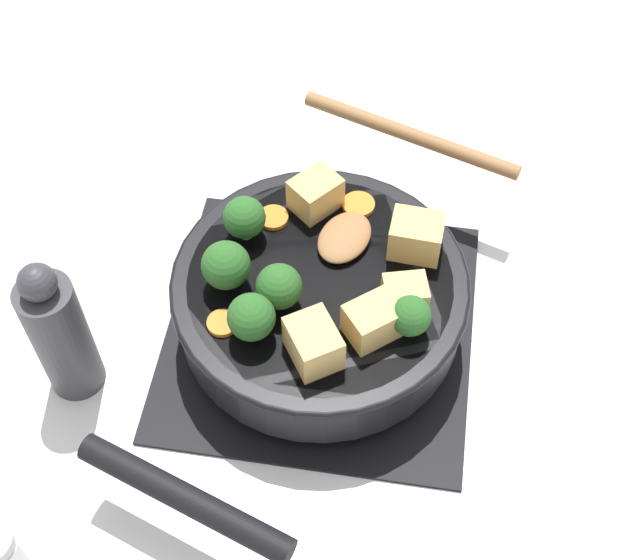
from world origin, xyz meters
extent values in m
plane|color=silver|center=(0.00, 0.00, 0.00)|extent=(2.40, 2.40, 0.00)
cube|color=black|center=(0.00, 0.00, 0.00)|extent=(0.31, 0.31, 0.01)
torus|color=black|center=(0.00, 0.00, 0.02)|extent=(0.24, 0.24, 0.01)
cube|color=black|center=(0.00, 0.00, 0.02)|extent=(0.01, 0.23, 0.01)
cube|color=black|center=(0.00, 0.00, 0.02)|extent=(0.23, 0.01, 0.01)
cylinder|color=black|center=(0.00, 0.00, 0.06)|extent=(0.28, 0.28, 0.06)
cylinder|color=brown|center=(0.00, 0.00, 0.06)|extent=(0.25, 0.25, 0.05)
torus|color=black|center=(0.00, 0.00, 0.08)|extent=(0.29, 0.29, 0.01)
cylinder|color=black|center=(0.23, -0.08, 0.08)|extent=(0.09, 0.20, 0.02)
ellipsoid|color=olive|center=(-0.05, 0.02, 0.09)|extent=(0.08, 0.07, 0.01)
cylinder|color=olive|center=(-0.20, 0.07, 0.10)|extent=(0.09, 0.24, 0.02)
cube|color=tan|center=(0.08, 0.01, 0.11)|extent=(0.06, 0.06, 0.04)
cube|color=tan|center=(0.05, 0.06, 0.11)|extent=(0.06, 0.06, 0.04)
cube|color=tan|center=(-0.05, 0.09, 0.11)|extent=(0.04, 0.05, 0.04)
cube|color=tan|center=(0.02, 0.08, 0.10)|extent=(0.04, 0.05, 0.03)
cube|color=tan|center=(-0.09, -0.02, 0.11)|extent=(0.06, 0.06, 0.04)
cylinder|color=#709956|center=(0.03, -0.03, 0.09)|extent=(0.01, 0.01, 0.01)
sphere|color=#285B23|center=(0.03, -0.03, 0.12)|extent=(0.04, 0.04, 0.04)
cylinder|color=#709956|center=(0.02, -0.09, 0.09)|extent=(0.01, 0.01, 0.01)
sphere|color=#285B23|center=(0.02, -0.09, 0.12)|extent=(0.05, 0.05, 0.05)
cylinder|color=#709956|center=(0.07, -0.05, 0.09)|extent=(0.01, 0.01, 0.01)
sphere|color=#285B23|center=(0.07, -0.05, 0.12)|extent=(0.04, 0.04, 0.04)
cylinder|color=#709956|center=(0.05, 0.09, 0.09)|extent=(0.01, 0.01, 0.01)
sphere|color=#285B23|center=(0.05, 0.09, 0.11)|extent=(0.04, 0.04, 0.04)
cylinder|color=#709956|center=(-0.04, -0.08, 0.09)|extent=(0.01, 0.01, 0.01)
sphere|color=#285B23|center=(-0.04, -0.08, 0.12)|extent=(0.04, 0.04, 0.04)
cylinder|color=orange|center=(-0.10, 0.02, 0.09)|extent=(0.03, 0.03, 0.01)
cylinder|color=orange|center=(0.06, -0.08, 0.09)|extent=(0.03, 0.03, 0.01)
cylinder|color=orange|center=(-0.07, -0.06, 0.09)|extent=(0.03, 0.03, 0.01)
cylinder|color=#333338|center=(0.09, -0.23, 0.07)|extent=(0.05, 0.05, 0.15)
sphere|color=#333338|center=(0.09, -0.23, 0.16)|extent=(0.03, 0.03, 0.03)
camera|label=1|loc=(0.49, 0.08, 0.77)|focal=50.00mm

